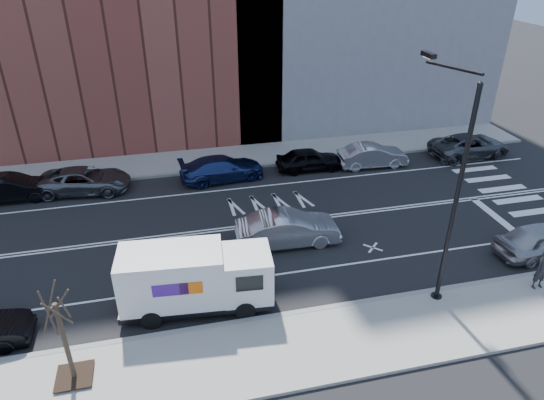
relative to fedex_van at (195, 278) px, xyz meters
name	(u,v)px	position (x,y,z in m)	size (l,w,h in m)	color
ground	(238,227)	(2.64, 5.60, -1.43)	(120.00, 120.00, 0.00)	black
sidewalk_near	(280,352)	(2.64, -3.20, -1.36)	(44.00, 3.60, 0.15)	gray
sidewalk_far	(216,159)	(2.64, 14.40, -1.36)	(44.00, 3.60, 0.15)	gray
curb_near	(269,318)	(2.64, -1.40, -1.35)	(44.00, 0.25, 0.17)	gray
curb_far	(220,170)	(2.64, 12.60, -1.35)	(44.00, 0.25, 0.17)	gray
crosswalk	(510,194)	(18.64, 5.60, -1.43)	(3.00, 14.00, 0.01)	white
road_markings	(238,227)	(2.64, 5.60, -1.43)	(40.00, 8.60, 0.01)	white
streetlight	(451,184)	(9.64, -1.31, 3.65)	(0.44, 4.02, 9.34)	black
street_tree	(67,349)	(-4.36, -2.80, 0.02)	(1.20, 1.20, 3.75)	black
fedex_van	(195,278)	(0.00, 0.00, 0.00)	(6.13, 2.55, 2.73)	black
far_parked_b	(12,188)	(-9.24, 11.45, -0.70)	(1.56, 4.47, 1.47)	black
far_parked_c	(85,180)	(-5.36, 11.61, -0.72)	(2.38, 5.16, 1.43)	#575B60
far_parked_d	(222,168)	(2.64, 11.36, -0.69)	(2.08, 5.12, 1.48)	navy
far_parked_e	(309,159)	(8.24, 11.51, -0.72)	(1.68, 4.18, 1.42)	black
far_parked_f	(372,156)	(12.36, 11.11, -0.70)	(1.56, 4.48, 1.48)	#AEAEB3
far_parked_g	(470,146)	(19.44, 11.14, -0.68)	(2.50, 5.43, 1.51)	#484B4F
driving_sedan	(288,229)	(4.73, 3.62, -0.62)	(1.73, 4.97, 1.64)	#B1B1B6
near_parked_front	(543,240)	(16.04, 0.04, -0.66)	(1.82, 4.53, 1.54)	#AAAAAE
pedestrian	(542,269)	(14.09, -2.22, -0.37)	(0.67, 0.44, 1.84)	black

